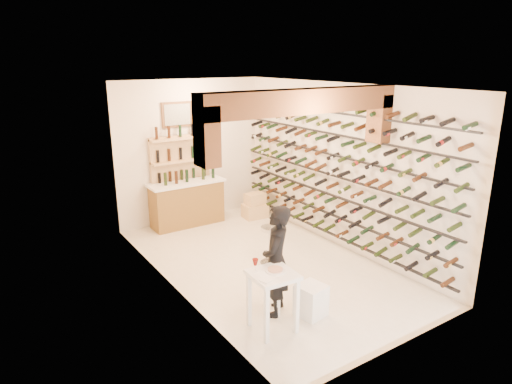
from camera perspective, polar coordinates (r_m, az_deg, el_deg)
ground at (r=8.39m, az=1.14°, el=-9.03°), size 6.00×6.00×0.00m
room_shell at (r=7.48m, az=2.38°, el=5.97°), size 3.52×6.02×3.21m
wine_rack at (r=8.78m, az=9.47°, el=2.66°), size 0.32×5.70×2.56m
back_counter at (r=10.21m, az=-8.71°, el=-1.26°), size 1.70×0.62×1.29m
back_shelving at (r=10.25m, az=-9.43°, el=2.47°), size 1.40×0.31×2.73m
tasting_table at (r=6.22m, az=2.09°, el=-11.45°), size 0.63×0.63×1.04m
white_stool at (r=6.80m, az=6.97°, el=-13.44°), size 0.44×0.44×0.47m
person at (r=6.55m, az=2.56°, el=-8.70°), size 0.72×0.71×1.66m
chrome_barstool at (r=8.23m, az=1.84°, el=-6.40°), size 0.37×0.37×0.72m
crate_lower at (r=10.65m, az=-0.12°, el=-2.38°), size 0.58×0.42×0.33m
crate_upper at (r=10.56m, az=-0.12°, el=-0.86°), size 0.46×0.32×0.26m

